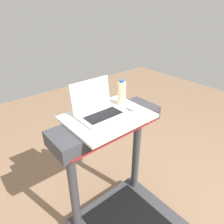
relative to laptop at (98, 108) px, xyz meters
The scene contains 4 objects.
desk_board 0.09m from the laptop, 53.95° to the right, with size 0.61×0.47×0.02m, color white.
laptop is the anchor object (origin of this frame).
computer_mouse 0.26m from the laptop, 22.46° to the right, with size 0.06×0.10×0.03m, color #B2B2B7.
water_bottle 0.25m from the laptop, ahead, with size 0.07×0.07×0.21m.
Camera 1 is at (-0.83, -0.35, 1.85)m, focal length 33.40 mm.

